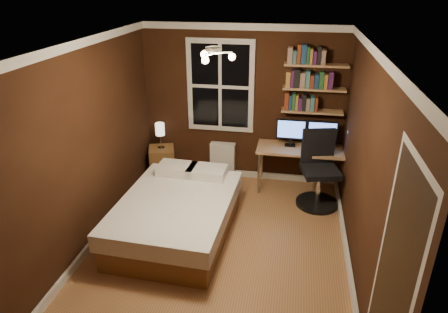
% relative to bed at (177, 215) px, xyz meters
% --- Properties ---
extents(floor, '(4.20, 4.20, 0.00)m').
position_rel_bed_xyz_m(floor, '(0.59, -0.29, -0.28)').
color(floor, brown).
rests_on(floor, ground).
extents(wall_back, '(3.20, 0.04, 2.50)m').
position_rel_bed_xyz_m(wall_back, '(0.59, 1.81, 0.97)').
color(wall_back, black).
rests_on(wall_back, ground).
extents(wall_left, '(0.04, 4.20, 2.50)m').
position_rel_bed_xyz_m(wall_left, '(-1.01, -0.29, 0.97)').
color(wall_left, black).
rests_on(wall_left, ground).
extents(wall_right, '(0.04, 4.20, 2.50)m').
position_rel_bed_xyz_m(wall_right, '(2.19, -0.29, 0.97)').
color(wall_right, black).
rests_on(wall_right, ground).
extents(ceiling, '(3.20, 4.20, 0.02)m').
position_rel_bed_xyz_m(ceiling, '(0.59, -0.29, 2.22)').
color(ceiling, white).
rests_on(ceiling, wall_back).
extents(window, '(1.06, 0.06, 1.46)m').
position_rel_bed_xyz_m(window, '(0.24, 1.78, 1.27)').
color(window, silver).
rests_on(window, wall_back).
extents(door, '(0.03, 0.82, 2.05)m').
position_rel_bed_xyz_m(door, '(2.18, -1.84, 0.75)').
color(door, black).
rests_on(door, ground).
extents(ceiling_fixture, '(0.44, 0.44, 0.18)m').
position_rel_bed_xyz_m(ceiling_fixture, '(0.59, -0.39, 2.12)').
color(ceiling_fixture, beige).
rests_on(ceiling_fixture, ceiling).
extents(bookshelf_lower, '(0.92, 0.22, 0.03)m').
position_rel_bed_xyz_m(bookshelf_lower, '(1.67, 1.69, 0.97)').
color(bookshelf_lower, '#A67D50').
rests_on(bookshelf_lower, wall_back).
extents(books_row_lower, '(0.54, 0.16, 0.23)m').
position_rel_bed_xyz_m(books_row_lower, '(1.67, 1.69, 1.10)').
color(books_row_lower, maroon).
rests_on(books_row_lower, bookshelf_lower).
extents(bookshelf_middle, '(0.92, 0.22, 0.03)m').
position_rel_bed_xyz_m(bookshelf_middle, '(1.67, 1.69, 1.32)').
color(bookshelf_middle, '#A67D50').
rests_on(bookshelf_middle, wall_back).
extents(books_row_middle, '(0.60, 0.16, 0.23)m').
position_rel_bed_xyz_m(books_row_middle, '(1.67, 1.69, 1.45)').
color(books_row_middle, navy).
rests_on(books_row_middle, bookshelf_middle).
extents(bookshelf_upper, '(0.92, 0.22, 0.03)m').
position_rel_bed_xyz_m(bookshelf_upper, '(1.67, 1.69, 1.67)').
color(bookshelf_upper, '#A67D50').
rests_on(bookshelf_upper, wall_back).
extents(books_row_upper, '(0.54, 0.16, 0.23)m').
position_rel_bed_xyz_m(books_row_upper, '(1.67, 1.69, 1.80)').
color(books_row_upper, '#285E2E').
rests_on(books_row_upper, bookshelf_upper).
extents(bed, '(1.46, 1.97, 0.65)m').
position_rel_bed_xyz_m(bed, '(0.00, 0.00, 0.00)').
color(bed, brown).
rests_on(bed, ground).
extents(nightstand, '(0.52, 0.52, 0.51)m').
position_rel_bed_xyz_m(nightstand, '(-0.72, 1.56, -0.02)').
color(nightstand, brown).
rests_on(nightstand, ground).
extents(bedside_lamp, '(0.15, 0.15, 0.44)m').
position_rel_bed_xyz_m(bedside_lamp, '(-0.72, 1.56, 0.45)').
color(bedside_lamp, white).
rests_on(bedside_lamp, nightstand).
extents(radiator, '(0.41, 0.14, 0.61)m').
position_rel_bed_xyz_m(radiator, '(0.29, 1.70, 0.03)').
color(radiator, white).
rests_on(radiator, ground).
extents(desk, '(1.48, 0.56, 0.71)m').
position_rel_bed_xyz_m(desk, '(1.62, 1.51, 0.36)').
color(desk, '#A67D50').
rests_on(desk, ground).
extents(monitor_left, '(0.46, 0.12, 0.43)m').
position_rel_bed_xyz_m(monitor_left, '(1.38, 1.59, 0.64)').
color(monitor_left, black).
rests_on(monitor_left, desk).
extents(monitor_right, '(0.46, 0.12, 0.43)m').
position_rel_bed_xyz_m(monitor_right, '(1.85, 1.59, 0.64)').
color(monitor_right, black).
rests_on(monitor_right, desk).
extents(desk_lamp, '(0.14, 0.32, 0.44)m').
position_rel_bed_xyz_m(desk_lamp, '(2.24, 1.43, 0.65)').
color(desk_lamp, silver).
rests_on(desk_lamp, desk).
extents(office_chair, '(0.62, 0.62, 1.12)m').
position_rel_bed_xyz_m(office_chair, '(1.83, 1.12, 0.17)').
color(office_chair, black).
rests_on(office_chair, ground).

